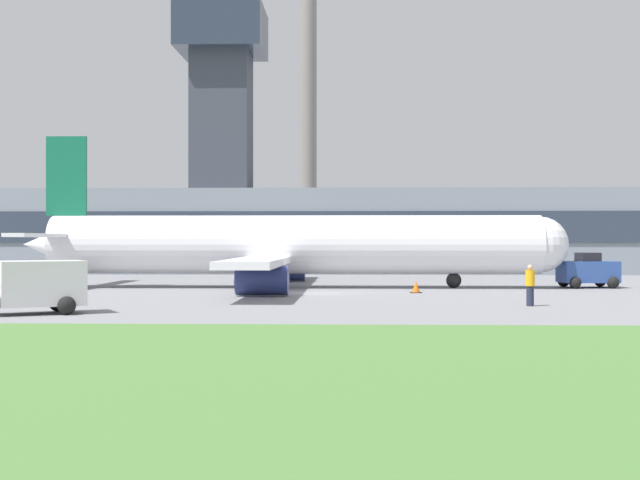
# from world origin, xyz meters

# --- Properties ---
(ground_plane) EXTENTS (400.00, 400.00, 0.00)m
(ground_plane) POSITION_xyz_m (0.00, 0.00, 0.00)
(ground_plane) COLOR gray
(grass_strip) EXTENTS (240.00, 37.00, 0.06)m
(grass_strip) POSITION_xyz_m (0.00, -36.50, 0.03)
(grass_strip) COLOR #4C7A38
(grass_strip) RESTS_ON ground_plane
(terminal_building) EXTENTS (60.36, 13.03, 23.27)m
(terminal_building) POSITION_xyz_m (-1.09, 31.30, 4.64)
(terminal_building) COLOR gray
(terminal_building) RESTS_ON ground_plane
(smokestack_left) EXTENTS (3.10, 3.10, 40.93)m
(smokestack_left) POSITION_xyz_m (-11.64, 56.91, 20.59)
(smokestack_left) COLOR gray
(smokestack_left) RESTS_ON ground_plane
(smokestack_right) EXTENTS (2.32, 2.32, 35.86)m
(smokestack_right) POSITION_xyz_m (-3.19, 58.11, 18.03)
(smokestack_right) COLOR gray
(smokestack_right) RESTS_ON ground_plane
(airplane) EXTENTS (32.01, 29.00, 8.93)m
(airplane) POSITION_xyz_m (-1.84, 5.37, 2.46)
(airplane) COLOR white
(airplane) RESTS_ON ground_plane
(pushback_tug) EXTENTS (3.41, 2.84, 2.06)m
(pushback_tug) POSITION_xyz_m (15.77, 5.92, 0.92)
(pushback_tug) COLOR #2D4C93
(pushback_tug) RESTS_ON ground_plane
(baggage_truck) EXTENTS (5.42, 4.14, 2.00)m
(baggage_truck) POSITION_xyz_m (-10.30, -13.80, 0.99)
(baggage_truck) COLOR white
(baggage_truck) RESTS_ON ground_plane
(ground_crew_person) EXTENTS (0.52, 0.52, 1.75)m
(ground_crew_person) POSITION_xyz_m (9.48, -8.88, 0.89)
(ground_crew_person) COLOR #23283D
(ground_crew_person) RESTS_ON ground_plane
(traffic_cone_near_nose) EXTENTS (0.62, 0.62, 0.66)m
(traffic_cone_near_nose) POSITION_xyz_m (5.35, 0.53, 0.30)
(traffic_cone_near_nose) COLOR black
(traffic_cone_near_nose) RESTS_ON ground_plane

